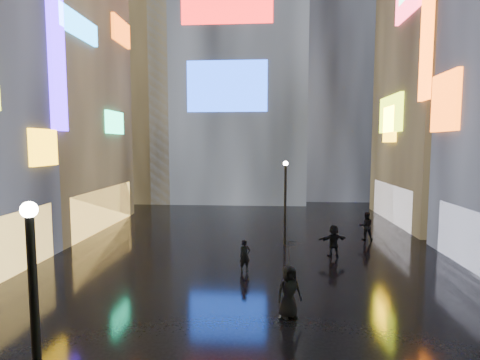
{
  "coord_description": "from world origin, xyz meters",
  "views": [
    {
      "loc": [
        0.87,
        -0.74,
        6.21
      ],
      "look_at": [
        0.0,
        12.0,
        5.0
      ],
      "focal_mm": 28.0,
      "sensor_mm": 36.0,
      "label": 1
    }
  ],
  "objects": [
    {
      "name": "ground",
      "position": [
        0.0,
        20.0,
        0.0
      ],
      "size": [
        140.0,
        140.0,
        0.0
      ],
      "primitive_type": "plane",
      "color": "black",
      "rests_on": "ground"
    },
    {
      "name": "building_left_far",
      "position": [
        -15.98,
        26.0,
        10.98
      ],
      "size": [
        10.28,
        12.0,
        22.0
      ],
      "color": "black",
      "rests_on": "ground"
    },
    {
      "name": "building_right_far",
      "position": [
        15.98,
        30.0,
        13.98
      ],
      "size": [
        10.28,
        12.0,
        28.0
      ],
      "color": "black",
      "rests_on": "ground"
    },
    {
      "name": "tower_main",
      "position": [
        -3.0,
        43.97,
        21.01
      ],
      "size": [
        16.0,
        14.2,
        42.0
      ],
      "color": "black",
      "rests_on": "ground"
    },
    {
      "name": "tower_flank_right",
      "position": [
        9.0,
        46.0,
        17.0
      ],
      "size": [
        12.0,
        12.0,
        34.0
      ],
      "primitive_type": "cube",
      "color": "black",
      "rests_on": "ground"
    },
    {
      "name": "tower_flank_left",
      "position": [
        -14.0,
        42.0,
        13.0
      ],
      "size": [
        10.0,
        10.0,
        26.0
      ],
      "primitive_type": "cube",
      "color": "black",
      "rests_on": "ground"
    },
    {
      "name": "lamp_near",
      "position": [
        -3.34,
        5.57,
        2.94
      ],
      "size": [
        0.3,
        0.3,
        5.2
      ],
      "color": "black",
      "rests_on": "ground"
    },
    {
      "name": "lamp_far",
      "position": [
        2.11,
        22.56,
        2.94
      ],
      "size": [
        0.3,
        0.3,
        5.2
      ],
      "color": "black",
      "rests_on": "ground"
    },
    {
      "name": "pedestrian_4",
      "position": [
        1.75,
        12.35,
        0.95
      ],
      "size": [
        1.09,
        0.92,
        1.89
      ],
      "primitive_type": "imported",
      "rotation": [
        0.0,
        0.0,
        0.4
      ],
      "color": "black",
      "rests_on": "ground"
    },
    {
      "name": "pedestrian_5",
      "position": [
        4.68,
        19.97,
        0.88
      ],
      "size": [
        1.71,
        0.97,
        1.76
      ],
      "primitive_type": "imported",
      "rotation": [
        0.0,
        0.0,
        3.43
      ],
      "color": "black",
      "rests_on": "ground"
    },
    {
      "name": "pedestrian_6",
      "position": [
        -0.11,
        17.14,
        0.78
      ],
      "size": [
        0.67,
        0.58,
        1.56
      ],
      "primitive_type": "imported",
      "rotation": [
        0.0,
        0.0,
        0.44
      ],
      "color": "black",
      "rests_on": "ground"
    },
    {
      "name": "pedestrian_7",
      "position": [
        7.46,
        23.79,
        0.92
      ],
      "size": [
        0.94,
        0.76,
        1.83
      ],
      "primitive_type": "imported",
      "rotation": [
        0.0,
        0.0,
        3.07
      ],
      "color": "black",
      "rests_on": "ground"
    },
    {
      "name": "umbrella_2",
      "position": [
        1.75,
        12.35,
        2.37
      ],
      "size": [
        1.23,
        1.22,
        0.95
      ],
      "primitive_type": "imported",
      "rotation": [
        0.0,
        0.0,
        1.37
      ],
      "color": "black",
      "rests_on": "pedestrian_4"
    }
  ]
}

